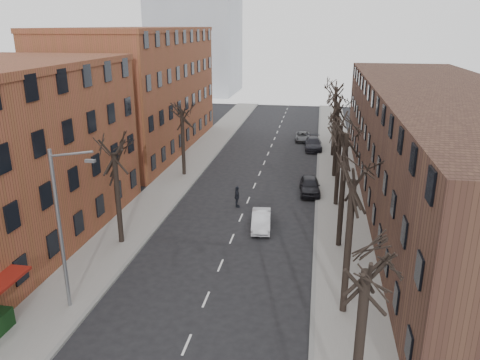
% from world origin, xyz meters
% --- Properties ---
extents(sidewalk_left, '(4.00, 90.00, 0.15)m').
position_xyz_m(sidewalk_left, '(-8.00, 35.00, 0.07)').
color(sidewalk_left, gray).
rests_on(sidewalk_left, ground).
extents(sidewalk_right, '(4.00, 90.00, 0.15)m').
position_xyz_m(sidewalk_right, '(8.00, 35.00, 0.07)').
color(sidewalk_right, gray).
rests_on(sidewalk_right, ground).
extents(building_left_far, '(12.00, 28.00, 14.00)m').
position_xyz_m(building_left_far, '(-16.00, 44.00, 7.00)').
color(building_left_far, brown).
rests_on(building_left_far, ground).
extents(building_right, '(12.00, 50.00, 10.00)m').
position_xyz_m(building_right, '(16.00, 30.00, 5.00)').
color(building_right, '#472D21').
rests_on(building_right, ground).
extents(tree_right_b, '(5.20, 5.20, 10.80)m').
position_xyz_m(tree_right_b, '(7.60, 12.00, 0.00)').
color(tree_right_b, black).
rests_on(tree_right_b, ground).
extents(tree_right_c, '(5.20, 5.20, 11.60)m').
position_xyz_m(tree_right_c, '(7.60, 20.00, 0.00)').
color(tree_right_c, black).
rests_on(tree_right_c, ground).
extents(tree_right_d, '(5.20, 5.20, 10.00)m').
position_xyz_m(tree_right_d, '(7.60, 28.00, 0.00)').
color(tree_right_d, black).
rests_on(tree_right_d, ground).
extents(tree_right_e, '(5.20, 5.20, 10.80)m').
position_xyz_m(tree_right_e, '(7.60, 36.00, 0.00)').
color(tree_right_e, black).
rests_on(tree_right_e, ground).
extents(tree_right_f, '(5.20, 5.20, 11.60)m').
position_xyz_m(tree_right_f, '(7.60, 44.00, 0.00)').
color(tree_right_f, black).
rests_on(tree_right_f, ground).
extents(tree_left_a, '(5.20, 5.20, 9.50)m').
position_xyz_m(tree_left_a, '(-7.60, 18.00, 0.00)').
color(tree_left_a, black).
rests_on(tree_left_a, ground).
extents(tree_left_b, '(5.20, 5.20, 9.50)m').
position_xyz_m(tree_left_b, '(-7.60, 34.00, 0.00)').
color(tree_left_b, black).
rests_on(tree_left_b, ground).
extents(streetlight, '(2.45, 0.22, 9.03)m').
position_xyz_m(streetlight, '(-7.03, 10.00, 5.01)').
color(streetlight, slate).
rests_on(streetlight, ground).
extents(silver_sedan, '(1.80, 4.14, 1.32)m').
position_xyz_m(silver_sedan, '(1.87, 22.22, 0.66)').
color(silver_sedan, silver).
rests_on(silver_sedan, ground).
extents(parked_car_near, '(2.14, 4.59, 1.52)m').
position_xyz_m(parked_car_near, '(5.30, 30.74, 0.76)').
color(parked_car_near, black).
rests_on(parked_car_near, ground).
extents(parked_car_mid, '(2.31, 5.10, 1.45)m').
position_xyz_m(parked_car_mid, '(5.30, 46.85, 0.72)').
color(parked_car_mid, black).
rests_on(parked_car_mid, ground).
extents(parked_car_far, '(1.97, 4.09, 1.12)m').
position_xyz_m(parked_car_far, '(3.80, 51.42, 0.56)').
color(parked_car_far, '#515358').
rests_on(parked_car_far, ground).
extents(pedestrian_crossing, '(0.78, 1.18, 1.86)m').
position_xyz_m(pedestrian_crossing, '(-0.70, 26.24, 0.93)').
color(pedestrian_crossing, black).
rests_on(pedestrian_crossing, ground).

